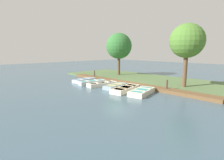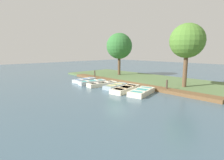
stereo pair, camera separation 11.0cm
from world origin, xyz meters
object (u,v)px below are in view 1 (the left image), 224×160
object	(u,v)px
rowboat_3	(115,86)
rowboat_4	(126,89)
rowboat_2	(102,84)
mooring_post_near	(95,74)
park_tree_left	(187,41)
rowboat_1	(92,82)
park_tree_far_left	(119,46)
mooring_post_far	(167,85)
rowboat_0	(84,80)
rowboat_5	(142,92)

from	to	relation	value
rowboat_3	rowboat_4	world-z (taller)	rowboat_4
rowboat_2	mooring_post_near	bearing A→B (deg)	-110.42
park_tree_left	rowboat_3	bearing A→B (deg)	-45.93
rowboat_1	park_tree_far_left	xyz separation A→B (m)	(-6.49, -2.33, 3.94)
rowboat_3	park_tree_far_left	bearing A→B (deg)	-146.99
mooring_post_near	mooring_post_far	size ratio (longest dim) A/B	1.00
rowboat_3	mooring_post_far	distance (m)	4.69
rowboat_0	rowboat_1	bearing A→B (deg)	74.28
rowboat_3	park_tree_left	size ratio (longest dim) A/B	0.47
rowboat_4	park_tree_left	size ratio (longest dim) A/B	0.58
rowboat_2	rowboat_5	bearing A→B (deg)	101.04
rowboat_1	mooring_post_far	xyz separation A→B (m)	(-2.63, 7.21, 0.33)
mooring_post_near	park_tree_left	size ratio (longest dim) A/B	0.18
rowboat_1	park_tree_far_left	distance (m)	7.94
mooring_post_near	rowboat_2	bearing A→B (deg)	60.43
rowboat_0	park_tree_left	world-z (taller)	park_tree_left
park_tree_far_left	park_tree_left	xyz separation A→B (m)	(1.61, 10.07, 0.22)
rowboat_2	rowboat_5	xyz separation A→B (m)	(-0.16, 4.83, 0.01)
rowboat_2	rowboat_3	size ratio (longest dim) A/B	1.14
rowboat_4	mooring_post_near	bearing A→B (deg)	-119.19
rowboat_3	rowboat_4	distance (m)	1.57
mooring_post_near	park_tree_far_left	size ratio (longest dim) A/B	0.18
rowboat_0	rowboat_2	bearing A→B (deg)	80.20
mooring_post_far	rowboat_5	bearing A→B (deg)	-21.85
rowboat_1	mooring_post_far	world-z (taller)	mooring_post_far
mooring_post_near	rowboat_3	bearing A→B (deg)	69.73
rowboat_1	rowboat_5	xyz separation A→B (m)	(-0.30, 6.28, 0.00)
rowboat_2	park_tree_left	bearing A→B (deg)	136.14
rowboat_3	rowboat_5	size ratio (longest dim) A/B	0.89
rowboat_5	mooring_post_far	distance (m)	2.53
rowboat_3	mooring_post_far	xyz separation A→B (m)	(-2.23, 4.11, 0.35)
mooring_post_near	mooring_post_far	xyz separation A→B (m)	(0.00, 10.14, 0.00)
rowboat_4	park_tree_left	world-z (taller)	park_tree_left
rowboat_5	mooring_post_far	xyz separation A→B (m)	(-2.33, 0.93, 0.32)
rowboat_1	rowboat_3	world-z (taller)	rowboat_1
park_tree_left	park_tree_far_left	bearing A→B (deg)	-99.09
rowboat_3	rowboat_0	bearing A→B (deg)	-97.01
rowboat_0	rowboat_5	bearing A→B (deg)	82.44
rowboat_1	rowboat_2	world-z (taller)	rowboat_1
rowboat_0	mooring_post_far	size ratio (longest dim) A/B	2.74
rowboat_3	park_tree_far_left	xyz separation A→B (m)	(-6.09, -5.44, 3.96)
rowboat_1	rowboat_2	bearing A→B (deg)	106.01
rowboat_0	rowboat_4	bearing A→B (deg)	80.86
mooring_post_near	park_tree_left	xyz separation A→B (m)	(-2.25, 10.67, 3.84)
rowboat_0	mooring_post_near	xyz separation A→B (m)	(-2.38, -1.12, 0.35)
rowboat_1	park_tree_left	distance (m)	10.05
rowboat_5	park_tree_left	world-z (taller)	park_tree_left
rowboat_0	park_tree_left	xyz separation A→B (m)	(-4.63, 9.55, 4.18)
rowboat_2	park_tree_far_left	bearing A→B (deg)	-140.07
rowboat_4	mooring_post_near	distance (m)	8.00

